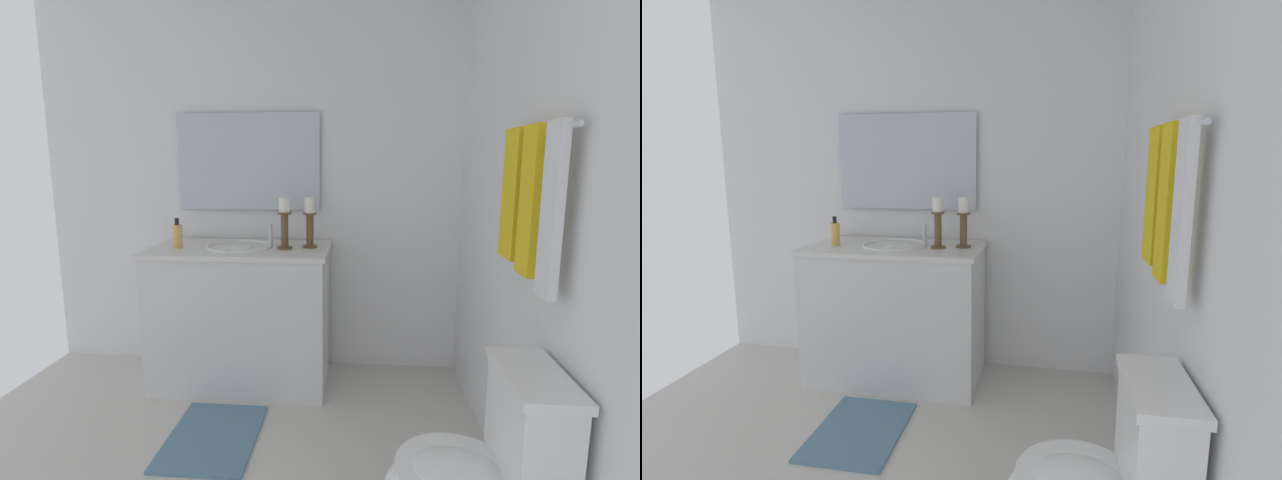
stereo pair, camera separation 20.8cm
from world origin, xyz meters
TOP-DOWN VIEW (x-y plane):
  - wall_back at (0.00, 1.38)m, footprint 2.61×0.04m
  - wall_left at (-1.30, 0.00)m, footprint 0.04×2.76m
  - vanity_cabinet at (-0.98, -0.01)m, footprint 0.58×1.09m
  - sink_basin at (-0.98, -0.00)m, footprint 0.40×0.40m
  - mirror at (-1.26, -0.01)m, footprint 0.02×0.93m
  - candle_holder_tall at (-1.01, 0.42)m, footprint 0.09×0.09m
  - candle_holder_short at (-0.95, 0.28)m, footprint 0.09×0.09m
  - soap_bottle at (-0.92, -0.37)m, footprint 0.06×0.06m
  - towel_bar at (0.06, 1.32)m, footprint 0.58×0.02m
  - towel_near_vanity at (-0.14, 1.30)m, footprint 0.16×0.03m
  - towel_center at (0.06, 1.30)m, footprint 0.13×0.03m
  - towel_near_corner at (0.25, 1.30)m, footprint 0.11×0.03m
  - bath_mat at (-0.35, -0.01)m, footprint 0.60×0.44m

SIDE VIEW (x-z plane):
  - bath_mat at x=-0.35m, z-range 0.00..0.02m
  - vanity_cabinet at x=-0.98m, z-range 0.00..0.87m
  - sink_basin at x=-0.98m, z-range 0.71..0.95m
  - soap_bottle at x=-0.92m, z-range 0.85..1.03m
  - candle_holder_tall at x=-1.01m, z-range 0.88..1.18m
  - candle_holder_short at x=-0.95m, z-range 0.88..1.18m
  - wall_back at x=0.00m, z-range 0.00..2.45m
  - wall_left at x=-1.30m, z-range 0.00..2.45m
  - towel_near_corner at x=0.25m, z-range 0.96..1.51m
  - towel_center at x=0.06m, z-range 0.98..1.51m
  - towel_near_vanity at x=-0.14m, z-range 1.00..1.51m
  - mirror at x=-1.26m, z-range 1.07..1.68m
  - towel_bar at x=0.06m, z-range 1.48..1.50m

